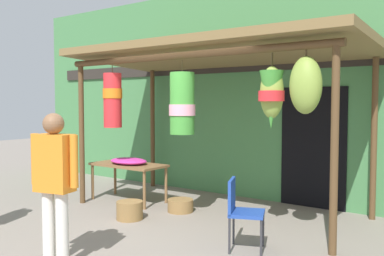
{
  "coord_description": "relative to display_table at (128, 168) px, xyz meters",
  "views": [
    {
      "loc": [
        3.76,
        -4.66,
        1.73
      ],
      "look_at": [
        -0.27,
        0.9,
        1.33
      ],
      "focal_mm": 39.86,
      "sensor_mm": 36.0,
      "label": 1
    }
  ],
  "objects": [
    {
      "name": "ground_plane",
      "position": [
        1.52,
        -0.72,
        -0.6
      ],
      "size": [
        30.0,
        30.0,
        0.0
      ],
      "primitive_type": "plane",
      "color": "gray"
    },
    {
      "name": "shop_facade",
      "position": [
        1.53,
        1.61,
        1.35
      ],
      "size": [
        11.21,
        0.29,
        3.9
      ],
      "color": "#47844C",
      "rests_on": "ground_plane"
    },
    {
      "name": "market_stall_canopy",
      "position": [
        1.7,
        0.17,
        1.71
      ],
      "size": [
        4.84,
        2.35,
        2.65
      ],
      "color": "brown",
      "rests_on": "ground_plane"
    },
    {
      "name": "display_table",
      "position": [
        0.0,
        0.0,
        0.0
      ],
      "size": [
        1.35,
        0.65,
        0.67
      ],
      "color": "brown",
      "rests_on": "ground_plane"
    },
    {
      "name": "flower_heap_on_table",
      "position": [
        0.05,
        -0.04,
        0.12
      ],
      "size": [
        0.72,
        0.5,
        0.11
      ],
      "color": "#D13399",
      "rests_on": "display_table"
    },
    {
      "name": "folding_chair",
      "position": [
        2.84,
        -1.04,
        -0.09
      ],
      "size": [
        0.52,
        0.52,
        0.84
      ],
      "color": "#2347A8",
      "rests_on": "ground_plane"
    },
    {
      "name": "wicker_basket_by_table",
      "position": [
        1.19,
        -0.05,
        -0.5
      ],
      "size": [
        0.41,
        0.41,
        0.2
      ],
      "primitive_type": "cylinder",
      "color": "olive",
      "rests_on": "ground_plane"
    },
    {
      "name": "wicker_basket_spare",
      "position": [
        0.85,
        -0.85,
        -0.46
      ],
      "size": [
        0.39,
        0.39,
        0.27
      ],
      "primitive_type": "cylinder",
      "color": "olive",
      "rests_on": "ground_plane"
    },
    {
      "name": "customer_foreground",
      "position": [
        1.52,
        -2.64,
        0.36
      ],
      "size": [
        0.58,
        0.31,
        1.63
      ],
      "color": "silver",
      "rests_on": "ground_plane"
    }
  ]
}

